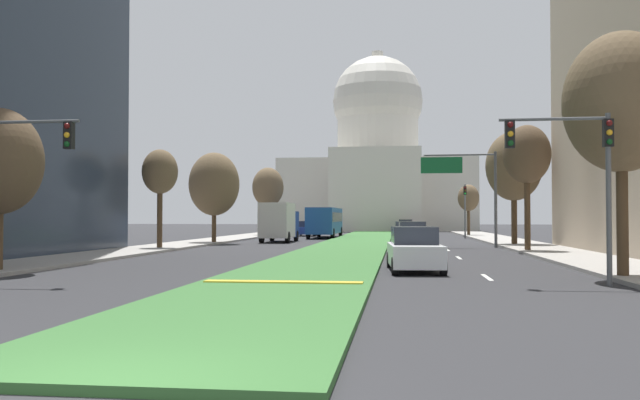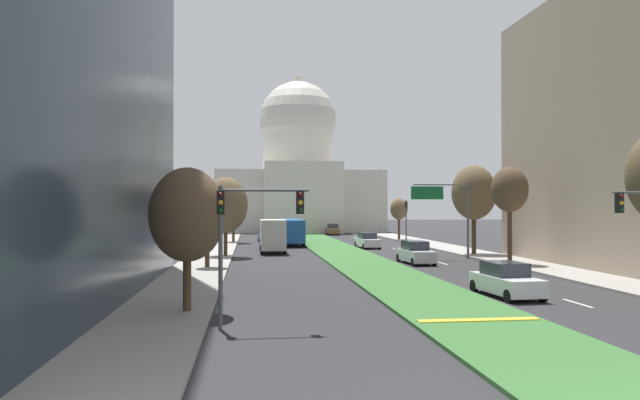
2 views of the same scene
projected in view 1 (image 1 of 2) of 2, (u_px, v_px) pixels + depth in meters
The scene contains 25 objects.
ground_plane at pixel (359, 242), 55.07m from camera, with size 260.00×260.00×0.00m, color #2B2B2D.
grass_median at pixel (355, 243), 50.32m from camera, with size 5.23×86.20×0.14m, color #386B33.
median_curb_nose at pixel (283, 282), 19.40m from camera, with size 4.71×0.50×0.04m, color gold.
lane_dashes_right at pixel (435, 241), 56.52m from camera, with size 0.16×78.30×0.01m.
sidewalk_left at pixel (180, 245), 47.03m from camera, with size 4.00×86.20×0.15m, color #9E9991.
sidewalk_right at pixel (531, 247), 44.11m from camera, with size 4.00×86.20×0.15m, color #9E9991.
capitol_building at pixel (377, 163), 102.22m from camera, with size 28.96×22.07×27.98m.
traffic_light_near_left at pixel (7, 162), 20.65m from camera, with size 3.34×0.35×5.20m.
traffic_light_near_right at pixel (579, 160), 19.89m from camera, with size 3.34×0.35×5.20m.
traffic_light_far_right at pixel (465, 204), 63.33m from camera, with size 0.28×0.35×5.20m.
overhead_guide_sign at pixel (468, 179), 44.72m from camera, with size 5.10×0.20×6.50m.
street_tree_right_near at pixel (621, 103), 21.82m from camera, with size 3.74×3.74×8.22m.
street_tree_left_mid at pixel (160, 173), 41.67m from camera, with size 2.25×2.25×6.35m.
street_tree_right_mid at pixel (527, 155), 38.56m from camera, with size 2.74×2.74×7.46m.
street_tree_left_far at pixel (214, 184), 50.60m from camera, with size 3.88×3.88×7.02m.
street_tree_right_far at pixel (514, 166), 47.30m from camera, with size 3.98×3.98×8.22m.
street_tree_left_distant at pixel (268, 187), 70.81m from camera, with size 3.38×3.38×7.38m.
street_tree_right_distant at pixel (468, 198), 70.64m from camera, with size 2.28×2.28×5.55m.
sedan_lead_stopped at pixel (414, 250), 25.14m from camera, with size 2.20×4.57×1.70m.
sedan_midblock at pixel (412, 237), 41.49m from camera, with size 2.04×4.71×1.78m.
sedan_distant at pixel (404, 231), 58.27m from camera, with size 2.07×4.60×1.66m.
sedan_far_horizon at pixel (307, 229), 71.47m from camera, with size 2.20×4.60×1.62m.
sedan_very_far at pixel (406, 226), 86.69m from camera, with size 2.18×4.39×1.74m.
box_truck_delivery at pixel (279, 222), 54.34m from camera, with size 2.40×6.40×3.20m.
city_bus at pixel (325, 220), 65.54m from camera, with size 2.62×11.00×2.95m.
Camera 1 is at (3.42, -7.24, 2.07)m, focal length 37.03 mm.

